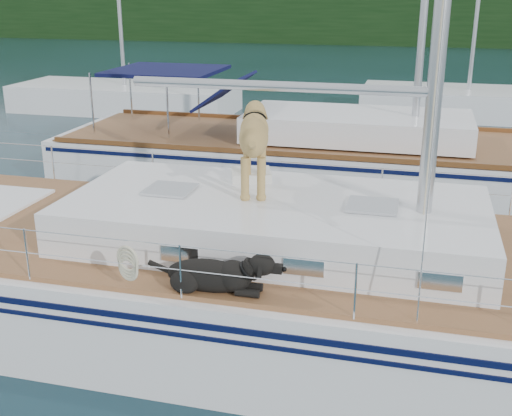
# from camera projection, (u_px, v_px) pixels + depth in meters

# --- Properties ---
(ground) EXTENTS (120.00, 120.00, 0.00)m
(ground) POSITION_uv_depth(u_px,v_px,m) (217.00, 320.00, 8.77)
(ground) COLOR black
(ground) RESTS_ON ground
(tree_line) EXTENTS (90.00, 3.00, 6.00)m
(tree_line) POSITION_uv_depth(u_px,v_px,m) (397.00, 4.00, 48.94)
(tree_line) COLOR black
(tree_line) RESTS_ON ground
(shore_bank) EXTENTS (92.00, 1.00, 1.20)m
(shore_bank) POSITION_uv_depth(u_px,v_px,m) (395.00, 36.00, 50.83)
(shore_bank) COLOR #595147
(shore_bank) RESTS_ON ground
(main_sailboat) EXTENTS (12.00, 3.80, 14.01)m
(main_sailboat) POSITION_uv_depth(u_px,v_px,m) (223.00, 275.00, 8.53)
(main_sailboat) COLOR white
(main_sailboat) RESTS_ON ground
(neighbor_sailboat) EXTENTS (11.00, 3.50, 13.30)m
(neighbor_sailboat) POSITION_uv_depth(u_px,v_px,m) (307.00, 159.00, 14.45)
(neighbor_sailboat) COLOR white
(neighbor_sailboat) RESTS_ON ground
(bg_boat_west) EXTENTS (8.00, 3.00, 11.65)m
(bg_boat_west) POSITION_uv_depth(u_px,v_px,m) (125.00, 99.00, 23.33)
(bg_boat_west) COLOR white
(bg_boat_west) RESTS_ON ground
(bg_boat_center) EXTENTS (7.20, 3.00, 11.65)m
(bg_boat_center) POSITION_uv_depth(u_px,v_px,m) (467.00, 104.00, 22.31)
(bg_boat_center) COLOR white
(bg_boat_center) RESTS_ON ground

